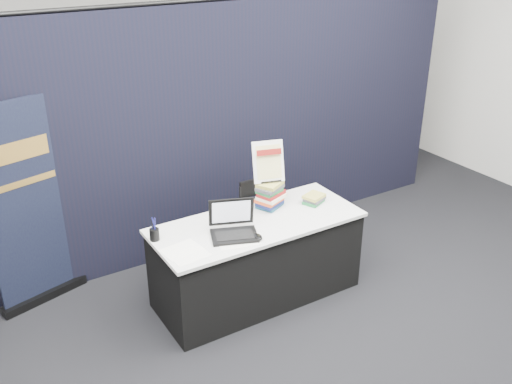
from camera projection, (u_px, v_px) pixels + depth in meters
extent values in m
plane|color=black|center=(292.00, 328.00, 4.70)|extent=(8.00, 8.00, 0.00)
cube|color=beige|center=(111.00, 37.00, 7.03)|extent=(8.00, 0.02, 3.50)
cube|color=black|center=(199.00, 135.00, 5.42)|extent=(6.00, 0.08, 2.40)
cube|color=black|center=(257.00, 261.00, 4.97)|extent=(1.76, 0.71, 0.72)
cube|color=silver|center=(257.00, 223.00, 4.81)|extent=(1.80, 0.75, 0.03)
cube|color=black|center=(234.00, 236.00, 4.55)|extent=(0.44, 0.37, 0.02)
cube|color=black|center=(226.00, 214.00, 4.59)|extent=(0.37, 0.19, 0.26)
cube|color=silver|center=(227.00, 214.00, 4.59)|extent=(0.31, 0.15, 0.20)
ellipsoid|color=black|center=(258.00, 237.00, 4.52)|extent=(0.09, 0.12, 0.03)
cube|color=white|center=(181.00, 250.00, 4.38)|extent=(0.32, 0.24, 0.00)
cube|color=white|center=(189.00, 255.00, 4.30)|extent=(0.30, 0.22, 0.00)
cube|color=white|center=(238.00, 240.00, 4.51)|extent=(0.37, 0.30, 0.00)
cylinder|color=black|center=(154.00, 234.00, 4.49)|extent=(0.09, 0.09, 0.10)
cube|color=navy|center=(270.00, 205.00, 5.04)|extent=(0.27, 0.25, 0.03)
cube|color=navy|center=(270.00, 202.00, 5.02)|extent=(0.27, 0.25, 0.03)
cube|color=#E94E20|center=(270.00, 199.00, 5.01)|extent=(0.27, 0.25, 0.03)
cube|color=#FAF1CC|center=(270.00, 196.00, 5.00)|extent=(0.27, 0.25, 0.03)
cube|color=maroon|center=(270.00, 193.00, 4.98)|extent=(0.27, 0.25, 0.03)
cube|color=#20793C|center=(270.00, 190.00, 4.97)|extent=(0.27, 0.25, 0.03)
cube|color=#47474C|center=(270.00, 187.00, 4.96)|extent=(0.27, 0.25, 0.03)
cube|color=#B0A846|center=(270.00, 184.00, 4.95)|extent=(0.27, 0.25, 0.03)
cube|color=#20793C|center=(314.00, 202.00, 5.11)|extent=(0.22, 0.19, 0.03)
cube|color=#47474C|center=(314.00, 199.00, 5.10)|extent=(0.22, 0.19, 0.03)
cube|color=#B0A846|center=(314.00, 196.00, 5.09)|extent=(0.22, 0.19, 0.03)
cube|color=black|center=(271.00, 181.00, 4.92)|extent=(0.18, 0.06, 0.02)
cylinder|color=black|center=(259.00, 169.00, 4.91)|extent=(0.04, 0.09, 0.26)
cylinder|color=black|center=(273.00, 165.00, 4.98)|extent=(0.04, 0.09, 0.26)
cube|color=white|center=(268.00, 162.00, 4.89)|extent=(0.29, 0.18, 0.35)
cube|color=#EAE292|center=(269.00, 162.00, 4.88)|extent=(0.23, 0.14, 0.28)
cube|color=maroon|center=(269.00, 152.00, 4.84)|extent=(0.21, 0.08, 0.05)
cube|color=black|center=(46.00, 295.00, 5.05)|extent=(0.77, 0.30, 0.07)
cube|color=black|center=(29.00, 207.00, 4.70)|extent=(0.71, 0.22, 1.81)
cube|color=#B58538|center=(18.00, 151.00, 4.47)|extent=(0.48, 0.14, 0.16)
cube|color=#B58538|center=(24.00, 183.00, 4.59)|extent=(0.52, 0.15, 0.05)
cylinder|color=black|center=(263.00, 268.00, 5.11)|extent=(0.02, 0.02, 0.44)
cylinder|color=black|center=(299.00, 256.00, 5.30)|extent=(0.02, 0.02, 0.44)
cylinder|color=black|center=(241.00, 249.00, 5.41)|extent=(0.02, 0.02, 0.44)
cylinder|color=black|center=(276.00, 238.00, 5.60)|extent=(0.02, 0.02, 0.44)
cube|color=black|center=(270.00, 230.00, 5.25)|extent=(0.42, 0.42, 0.04)
cube|color=black|center=(259.00, 186.00, 5.24)|extent=(0.39, 0.04, 0.16)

